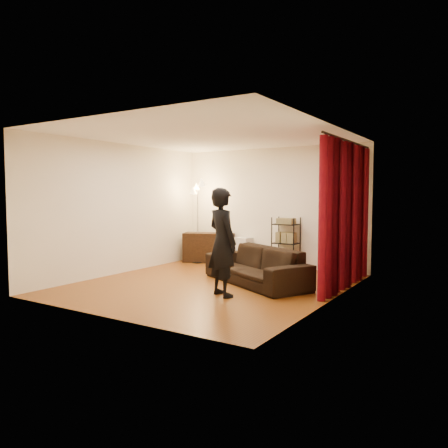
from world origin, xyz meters
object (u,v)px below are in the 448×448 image
Objects in this scene: sofa at (256,266)px; media_cabinet at (209,248)px; storage_boxes at (243,251)px; wire_shelf at (286,243)px; floor_lamp at (198,223)px; person at (222,242)px.

media_cabinet reaches higher than sofa.
wire_shelf reaches higher than storage_boxes.
floor_lamp is at bearing -151.64° from media_cabinet.
floor_lamp is at bearing 176.59° from sofa.
storage_boxes is (0.87, 0.14, -0.04)m from media_cabinet.
wire_shelf is (-0.18, 2.89, -0.31)m from person.
storage_boxes is 1.13m from wire_shelf.
storage_boxes is 0.56× the size of wire_shelf.
storage_boxes is 1.29m from floor_lamp.
media_cabinet is 0.88m from storage_boxes.
sofa is 2.21m from storage_boxes.
sofa is 1.79m from wire_shelf.
sofa is at bearing -31.56° from floor_lamp.
floor_lamp is (-2.16, -0.32, 0.40)m from wire_shelf.
person reaches higher than storage_boxes.
floor_lamp reaches higher than media_cabinet.
person is at bearing -66.36° from storage_boxes.
media_cabinet is 0.63× the size of floor_lamp.
sofa is 3.61× the size of storage_boxes.
storage_boxes is (-1.29, 1.80, -0.02)m from sofa.
floor_lamp reaches higher than sofa.
wire_shelf is (1.97, 0.11, 0.22)m from media_cabinet.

